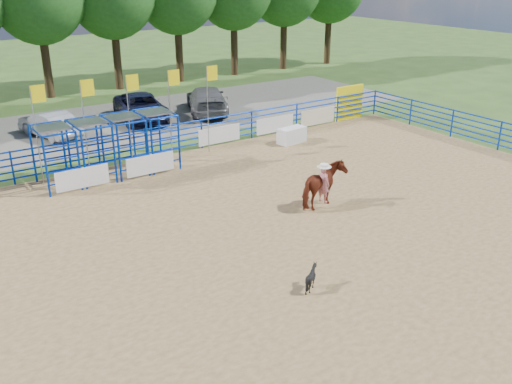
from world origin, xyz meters
TOP-DOWN VIEW (x-y plane):
  - ground at (0.00, 0.00)m, footprint 120.00×120.00m
  - arena_dirt at (0.00, 0.00)m, footprint 30.00×20.00m
  - gravel_strip at (0.00, 17.00)m, footprint 40.00×10.00m
  - announcer_table at (7.28, 8.18)m, footprint 1.57×0.87m
  - horse_and_rider at (3.20, 0.93)m, footprint 2.22×1.45m
  - calf at (-0.90, -3.39)m, footprint 0.73×0.67m
  - car_b at (-2.71, 16.38)m, footprint 2.50×4.42m
  - car_c at (2.73, 16.79)m, footprint 3.41×5.76m
  - car_d at (6.84, 16.25)m, footprint 4.26×5.94m
  - perimeter_fence at (0.00, 0.00)m, footprint 30.10×20.10m
  - chute_assembly at (-1.90, 8.84)m, footprint 19.32×2.41m

SIDE VIEW (x-z plane):
  - ground at x=0.00m, z-range 0.00..0.00m
  - gravel_strip at x=0.00m, z-range 0.00..0.01m
  - arena_dirt at x=0.00m, z-range 0.00..0.02m
  - calf at x=-0.90m, z-range 0.02..0.74m
  - announcer_table at x=7.28m, z-range 0.02..0.82m
  - car_b at x=-2.71m, z-range 0.01..1.39m
  - perimeter_fence at x=0.00m, z-range 0.00..1.50m
  - car_c at x=2.73m, z-range 0.01..1.51m
  - car_d at x=6.84m, z-range 0.01..1.61m
  - horse_and_rider at x=3.20m, z-range -0.27..2.17m
  - chute_assembly at x=-1.90m, z-range -0.84..3.36m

